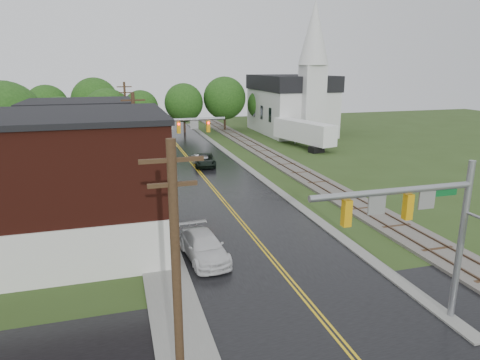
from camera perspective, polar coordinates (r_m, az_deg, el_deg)
name	(u,v)px	position (r m, az deg, el deg)	size (l,w,h in m)	color
main_road	(203,176)	(43.79, -4.98, 0.51)	(10.00, 90.00, 0.02)	black
cross_road	(338,339)	(19.29, 12.98, -19.92)	(60.00, 9.00, 0.02)	black
curb_right	(240,163)	(49.76, -0.02, 2.33)	(0.80, 70.00, 0.12)	gray
sidewalk_left	(145,195)	(38.25, -12.61, -1.95)	(2.40, 50.00, 0.12)	gray
brick_building	(45,184)	(27.78, -24.60, -0.49)	(14.30, 10.30, 8.30)	#44160E
yellow_house	(84,160)	(38.49, -20.13, 2.51)	(8.00, 7.00, 6.40)	tan
darkred_building	(100,151)	(47.44, -18.22, 3.66)	(7.00, 6.00, 4.40)	#3F0F0C
church	(294,98)	(71.35, 7.15, 10.81)	(10.40, 18.40, 20.00)	silver
railroad	(277,159)	(51.19, 4.93, 2.76)	(3.20, 80.00, 0.30)	#59544C
traffic_signal_near	(422,217)	(18.90, 23.14, -4.61)	(7.34, 0.30, 7.20)	gray
traffic_signal_far	(171,134)	(39.34, -9.24, 6.12)	(7.34, 0.43, 7.20)	gray
utility_pole_a	(177,281)	(13.23, -8.45, -13.12)	(1.80, 0.28, 9.00)	#382616
utility_pole_b	(136,148)	(34.20, -13.70, 4.13)	(1.80, 0.28, 9.00)	#382616
utility_pole_c	(126,117)	(55.96, -14.92, 8.15)	(1.80, 0.28, 9.00)	#382616
tree_left_b	(6,124)	(44.85, -28.79, 6.51)	(7.60, 7.60, 9.69)	black
tree_left_c	(63,125)	(52.20, -22.54, 6.82)	(6.00, 6.00, 7.65)	black
tree_left_e	(109,115)	(57.83, -17.03, 8.30)	(6.40, 6.40, 8.16)	black
suv_dark	(205,160)	(48.11, -4.73, 2.66)	(2.24, 4.87, 1.35)	black
sedan_silver	(201,160)	(48.33, -5.19, 2.62)	(1.28, 3.66, 1.20)	silver
pickup_white	(204,247)	(25.23, -4.85, -8.84)	(2.08, 5.12, 1.49)	silver
semi_trailer	(304,132)	(59.70, 8.50, 6.38)	(4.93, 11.27, 3.56)	black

